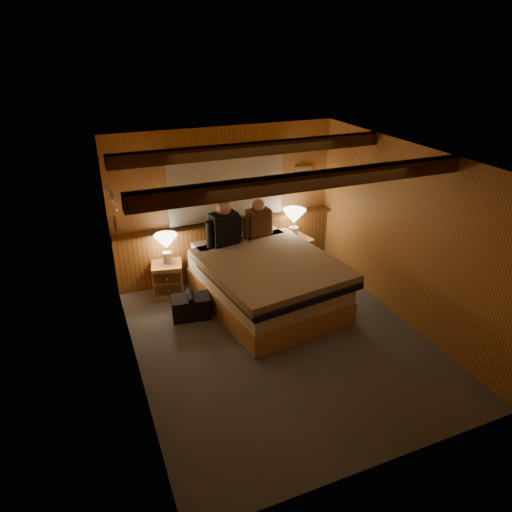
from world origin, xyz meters
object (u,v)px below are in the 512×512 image
duffel_bag (191,307)px  person_left (224,227)px  nightstand_left (168,278)px  nightstand_right (294,254)px  lamp_right (294,218)px  bed (267,281)px  person_right (258,221)px  lamp_left (166,243)px

duffel_bag → person_left: bearing=49.1°
nightstand_left → duffel_bag: bearing=-67.7°
nightstand_right → duffel_bag: (-1.98, -0.77, -0.12)m
nightstand_left → lamp_right: bearing=11.9°
bed → duffel_bag: 1.15m
person_left → person_right: person_left is taller
bed → nightstand_right: (0.86, 0.85, -0.10)m
lamp_right → nightstand_right: bearing=-86.6°
lamp_right → person_right: size_ratio=0.78×
bed → person_left: (-0.39, 0.71, 0.64)m
nightstand_left → person_left: (0.88, -0.17, 0.78)m
nightstand_left → person_right: 1.65m
lamp_left → person_right: 1.45m
duffel_bag → bed: bearing=4.1°
nightstand_left → duffel_bag: nightstand_left is taller
lamp_right → nightstand_left: bearing=-179.9°
nightstand_left → person_left: person_left is taller
nightstand_right → lamp_left: (-2.10, 0.06, 0.53)m
nightstand_left → nightstand_right: nightstand_right is taller
nightstand_left → person_right: bearing=9.3°
nightstand_left → person_left: 1.19m
nightstand_right → person_left: bearing=176.9°
person_right → lamp_right: bearing=-0.6°
bed → lamp_right: lamp_right is taller
bed → lamp_right: size_ratio=4.84×
nightstand_right → person_right: 0.97m
lamp_right → person_left: bearing=-172.2°
nightstand_right → lamp_left: size_ratio=1.29×
bed → nightstand_right: bed is taller
lamp_left → lamp_right: lamp_right is taller
nightstand_right → lamp_right: (-0.00, 0.04, 0.63)m
lamp_left → person_left: bearing=-13.2°
lamp_right → person_right: bearing=-174.2°
lamp_left → duffel_bag: (0.12, -0.83, -0.65)m
nightstand_right → duffel_bag: bearing=-168.1°
person_left → duffel_bag: (-0.73, -0.63, -0.86)m
bed → lamp_right: (0.86, 0.88, 0.53)m
person_left → nightstand_left: bearing=161.3°
duffel_bag → lamp_right: bearing=30.3°
lamp_right → person_right: 0.67m
lamp_left → lamp_right: bearing=-0.7°
nightstand_left → lamp_left: lamp_left is taller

